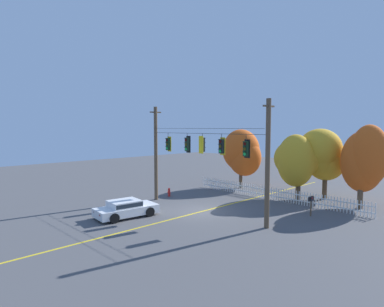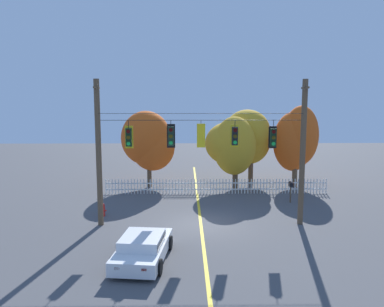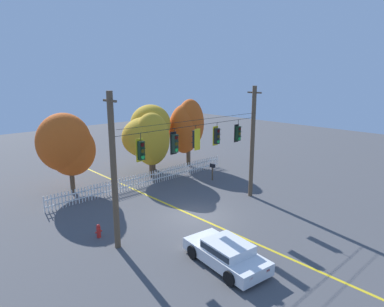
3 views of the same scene
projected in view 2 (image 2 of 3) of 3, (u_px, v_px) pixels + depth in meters
The scene contains 16 objects.
ground at pixel (201, 224), 20.77m from camera, with size 80.00×80.00×0.00m, color #4C4C4F.
lane_centerline_stripe at pixel (201, 224), 20.77m from camera, with size 0.16×36.00×0.01m, color gold.
signal_support_span at pixel (201, 152), 20.24m from camera, with size 11.05×1.10×7.74m.
traffic_signal_southbound_primary at pixel (129, 137), 20.08m from camera, with size 0.43×0.38×1.48m.
traffic_signal_eastbound_side at pixel (171, 136), 20.11m from camera, with size 0.43×0.38×1.46m.
traffic_signal_northbound_secondary at pixel (201, 135), 20.10m from camera, with size 0.43×0.38×1.42m.
traffic_signal_northbound_primary at pixel (235, 136), 20.16m from camera, with size 0.43×0.38×1.43m.
traffic_signal_westbound_side at pixel (273, 137), 20.20m from camera, with size 0.43×0.38×1.50m.
white_picket_fence at pixel (217, 186), 27.56m from camera, with size 15.88×0.06×1.07m.
autumn_maple_near_fence at pixel (149, 141), 29.69m from camera, with size 4.14×3.38×5.86m.
autumn_maple_mid at pixel (232, 145), 28.85m from camera, with size 3.86×3.79×5.48m.
autumn_oak_far_east at pixel (248, 136), 30.39m from camera, with size 3.73×3.83×5.94m.
autumn_maple_far_west at pixel (296, 139), 29.68m from camera, with size 3.40×2.86×6.27m.
parked_car at pixel (143, 247), 15.94m from camera, with size 2.37×4.33×1.15m.
fire_hydrant at pixel (103, 210), 22.20m from camera, with size 0.38×0.22×0.75m.
roadside_mailbox at pixel (291, 186), 25.05m from camera, with size 0.25×0.44×1.39m.
Camera 2 is at (-0.78, -20.05, 6.61)m, focal length 36.00 mm.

